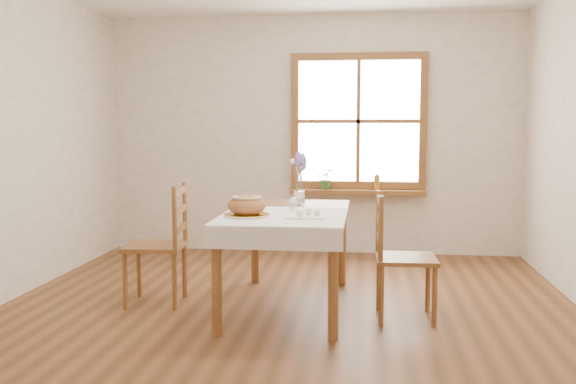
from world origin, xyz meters
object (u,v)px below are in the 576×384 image
object	(u,v)px
bread_plate	(247,215)
flower_vase	(299,198)
dining_table	(288,222)
chair_left	(155,244)
chair_right	(406,257)

from	to	relation	value
bread_plate	flower_vase	distance (m)	0.87
dining_table	bread_plate	size ratio (longest dim) A/B	5.03
chair_left	flower_vase	distance (m)	1.24
dining_table	flower_vase	world-z (taller)	flower_vase
dining_table	flower_vase	bearing A→B (deg)	85.03
chair_right	bread_plate	size ratio (longest dim) A/B	2.90
chair_left	chair_right	world-z (taller)	chair_left
chair_left	flower_vase	size ratio (longest dim) A/B	9.26
chair_left	chair_right	xyz separation A→B (m)	(1.94, -0.17, -0.02)
bread_plate	flower_vase	bearing A→B (deg)	70.49
dining_table	bread_plate	xyz separation A→B (m)	(-0.25, -0.37, 0.10)
dining_table	chair_right	distance (m)	0.93
bread_plate	dining_table	bearing A→B (deg)	55.96
dining_table	flower_vase	xyz separation A→B (m)	(0.04, 0.45, 0.14)
flower_vase	dining_table	bearing A→B (deg)	-94.97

